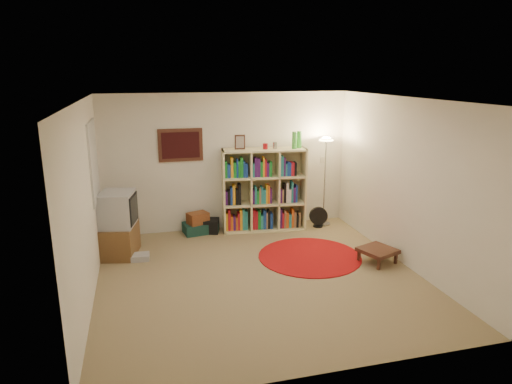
{
  "coord_description": "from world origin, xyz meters",
  "views": [
    {
      "loc": [
        -1.56,
        -5.8,
        2.85
      ],
      "look_at": [
        0.1,
        0.6,
        1.1
      ],
      "focal_mm": 32.0,
      "sensor_mm": 36.0,
      "label": 1
    }
  ],
  "objects_px": {
    "side_table": "(378,251)",
    "floor_lamp": "(326,152)",
    "tv_stand": "(119,225)",
    "floor_fan": "(318,217)",
    "suitcase": "(200,228)",
    "bookshelf": "(263,191)"
  },
  "relations": [
    {
      "from": "bookshelf",
      "to": "side_table",
      "type": "relative_size",
      "value": 2.89
    },
    {
      "from": "side_table",
      "to": "bookshelf",
      "type": "bearing_deg",
      "value": 123.95
    },
    {
      "from": "suitcase",
      "to": "floor_fan",
      "type": "bearing_deg",
      "value": -14.9
    },
    {
      "from": "floor_lamp",
      "to": "suitcase",
      "type": "distance_m",
      "value": 2.7
    },
    {
      "from": "side_table",
      "to": "suitcase",
      "type": "bearing_deg",
      "value": 140.53
    },
    {
      "from": "floor_fan",
      "to": "tv_stand",
      "type": "height_order",
      "value": "tv_stand"
    },
    {
      "from": "floor_lamp",
      "to": "tv_stand",
      "type": "distance_m",
      "value": 3.88
    },
    {
      "from": "bookshelf",
      "to": "tv_stand",
      "type": "bearing_deg",
      "value": -160.03
    },
    {
      "from": "bookshelf",
      "to": "side_table",
      "type": "height_order",
      "value": "bookshelf"
    },
    {
      "from": "floor_fan",
      "to": "side_table",
      "type": "relative_size",
      "value": 0.62
    },
    {
      "from": "side_table",
      "to": "floor_lamp",
      "type": "bearing_deg",
      "value": 93.16
    },
    {
      "from": "tv_stand",
      "to": "bookshelf",
      "type": "bearing_deg",
      "value": 25.94
    },
    {
      "from": "side_table",
      "to": "floor_fan",
      "type": "bearing_deg",
      "value": 98.2
    },
    {
      "from": "tv_stand",
      "to": "suitcase",
      "type": "distance_m",
      "value": 1.6
    },
    {
      "from": "tv_stand",
      "to": "side_table",
      "type": "distance_m",
      "value": 4.06
    },
    {
      "from": "floor_fan",
      "to": "suitcase",
      "type": "xyz_separation_m",
      "value": [
        -2.21,
        0.25,
        -0.1
      ]
    },
    {
      "from": "bookshelf",
      "to": "floor_lamp",
      "type": "xyz_separation_m",
      "value": [
        1.2,
        -0.04,
        0.67
      ]
    },
    {
      "from": "floor_lamp",
      "to": "suitcase",
      "type": "bearing_deg",
      "value": 176.85
    },
    {
      "from": "bookshelf",
      "to": "tv_stand",
      "type": "distance_m",
      "value": 2.61
    },
    {
      "from": "floor_lamp",
      "to": "bookshelf",
      "type": "bearing_deg",
      "value": 178.18
    },
    {
      "from": "floor_lamp",
      "to": "floor_fan",
      "type": "height_order",
      "value": "floor_lamp"
    },
    {
      "from": "floor_lamp",
      "to": "side_table",
      "type": "bearing_deg",
      "value": -86.84
    }
  ]
}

